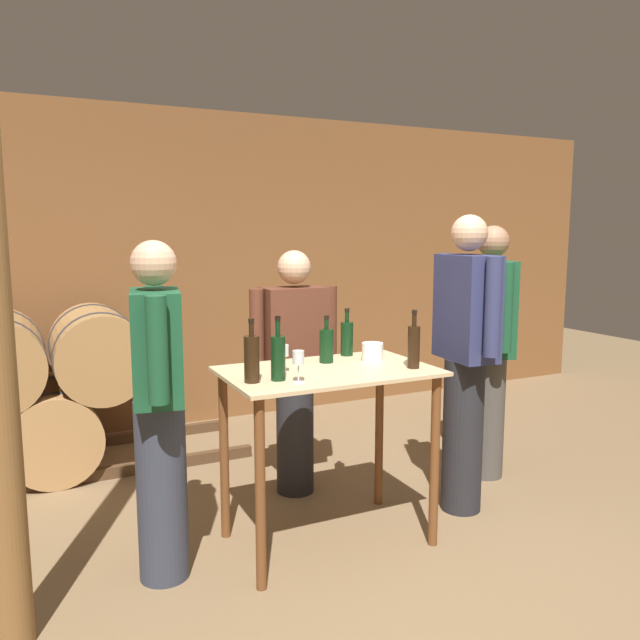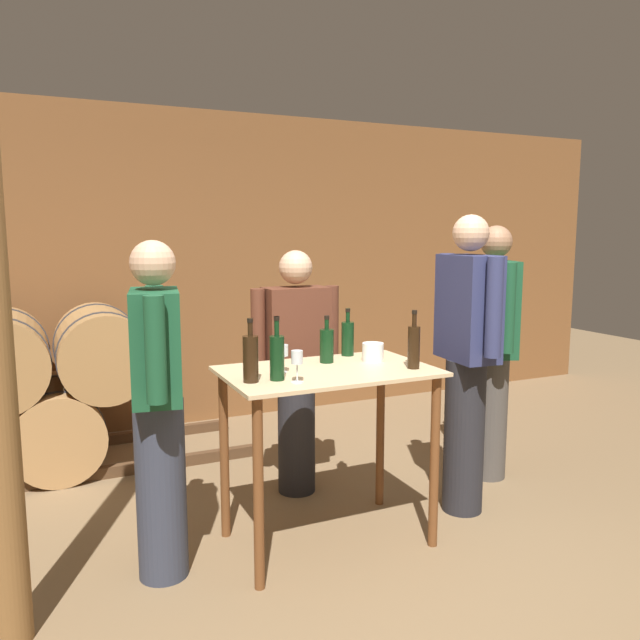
% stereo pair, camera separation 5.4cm
% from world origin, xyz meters
% --- Properties ---
extents(ground_plane, '(14.00, 14.00, 0.00)m').
position_xyz_m(ground_plane, '(0.00, 0.00, 0.00)').
color(ground_plane, brown).
extents(back_wall, '(8.40, 0.05, 2.70)m').
position_xyz_m(back_wall, '(0.00, 2.88, 1.35)').
color(back_wall, brown).
rests_on(back_wall, ground_plane).
extents(tasting_table, '(1.10, 0.69, 0.96)m').
position_xyz_m(tasting_table, '(-0.11, 0.42, 0.77)').
color(tasting_table, '#D1B284').
rests_on(tasting_table, ground_plane).
extents(wine_bottle_far_left, '(0.08, 0.08, 0.31)m').
position_xyz_m(wine_bottle_far_left, '(-0.57, 0.32, 1.08)').
color(wine_bottle_far_left, black).
rests_on(wine_bottle_far_left, tasting_table).
extents(wine_bottle_left, '(0.07, 0.07, 0.32)m').
position_xyz_m(wine_bottle_left, '(-0.44, 0.31, 1.08)').
color(wine_bottle_left, black).
rests_on(wine_bottle_left, tasting_table).
extents(wine_bottle_center, '(0.08, 0.08, 0.26)m').
position_xyz_m(wine_bottle_center, '(-0.05, 0.58, 1.06)').
color(wine_bottle_center, black).
rests_on(wine_bottle_center, tasting_table).
extents(wine_bottle_right, '(0.07, 0.07, 0.28)m').
position_xyz_m(wine_bottle_right, '(0.15, 0.70, 1.07)').
color(wine_bottle_right, black).
rests_on(wine_bottle_right, tasting_table).
extents(wine_bottle_far_right, '(0.06, 0.06, 0.31)m').
position_xyz_m(wine_bottle_far_right, '(0.31, 0.25, 1.08)').
color(wine_bottle_far_right, black).
rests_on(wine_bottle_far_right, tasting_table).
extents(wine_glass_near_left, '(0.06, 0.06, 0.16)m').
position_xyz_m(wine_glass_near_left, '(-0.37, 0.22, 1.07)').
color(wine_glass_near_left, silver).
rests_on(wine_glass_near_left, tasting_table).
extents(wine_glass_near_center, '(0.07, 0.07, 0.14)m').
position_xyz_m(wine_glass_near_center, '(-0.36, 0.45, 1.07)').
color(wine_glass_near_center, silver).
rests_on(wine_glass_near_center, tasting_table).
extents(ice_bucket, '(0.12, 0.12, 0.10)m').
position_xyz_m(ice_bucket, '(0.21, 0.51, 1.01)').
color(ice_bucket, white).
rests_on(ice_bucket, tasting_table).
extents(person_host, '(0.25, 0.59, 1.78)m').
position_xyz_m(person_host, '(0.79, 0.42, 0.94)').
color(person_host, '#232328').
rests_on(person_host, ground_plane).
extents(person_visitor_with_scarf, '(0.59, 0.24, 1.56)m').
position_xyz_m(person_visitor_with_scarf, '(-0.01, 1.10, 0.82)').
color(person_visitor_with_scarf, '#232328').
rests_on(person_visitor_with_scarf, ground_plane).
extents(person_visitor_bearded, '(0.29, 0.58, 1.64)m').
position_xyz_m(person_visitor_bearded, '(-1.00, 0.44, 0.87)').
color(person_visitor_bearded, '#333847').
rests_on(person_visitor_bearded, ground_plane).
extents(person_visitor_near_door, '(0.34, 0.56, 1.72)m').
position_xyz_m(person_visitor_near_door, '(1.28, 0.78, 0.91)').
color(person_visitor_near_door, '#4C4742').
rests_on(person_visitor_near_door, ground_plane).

